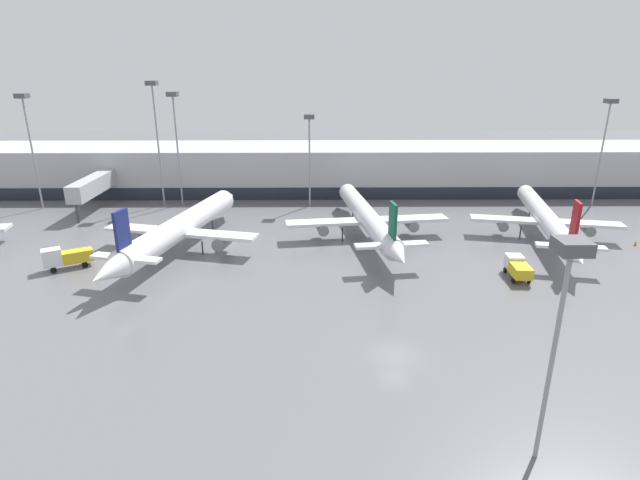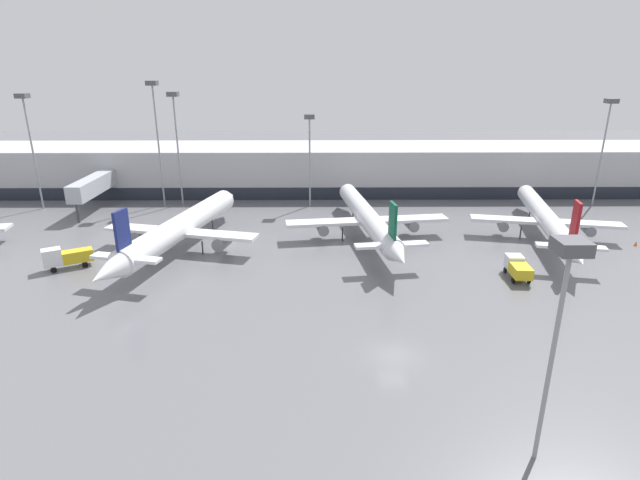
{
  "view_description": "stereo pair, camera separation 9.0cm",
  "coord_description": "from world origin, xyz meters",
  "px_view_note": "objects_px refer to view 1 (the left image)",
  "views": [
    {
      "loc": [
        -6.99,
        -38.24,
        24.31
      ],
      "look_at": [
        -6.38,
        22.34,
        3.0
      ],
      "focal_mm": 28.0,
      "sensor_mm": 36.0,
      "label": 1
    },
    {
      "loc": [
        -6.9,
        -38.24,
        24.31
      ],
      "look_at": [
        -6.38,
        22.34,
        3.0
      ],
      "focal_mm": 28.0,
      "sensor_mm": 36.0,
      "label": 2
    }
  ],
  "objects_px": {
    "service_truck_0": "(66,257)",
    "service_truck_2": "(518,267)",
    "parked_jet_1": "(180,228)",
    "apron_light_mast_3": "(26,120)",
    "apron_light_mast_6": "(155,111)",
    "apron_light_mast_2": "(309,133)",
    "apron_light_mast_5": "(607,123)",
    "apron_light_mast_1": "(175,118)",
    "parked_jet_2": "(367,218)",
    "apron_light_mast_0": "(565,287)",
    "traffic_cone_1": "(636,243)",
    "parked_jet_0": "(546,218)",
    "traffic_cone_2": "(393,231)"
  },
  "relations": [
    {
      "from": "parked_jet_2",
      "to": "apron_light_mast_6",
      "type": "distance_m",
      "value": 42.51
    },
    {
      "from": "apron_light_mast_2",
      "to": "apron_light_mast_5",
      "type": "xyz_separation_m",
      "value": [
        51.85,
        0.16,
        1.77
      ]
    },
    {
      "from": "apron_light_mast_1",
      "to": "apron_light_mast_3",
      "type": "bearing_deg",
      "value": -173.35
    },
    {
      "from": "parked_jet_1",
      "to": "apron_light_mast_1",
      "type": "relative_size",
      "value": 1.85
    },
    {
      "from": "parked_jet_2",
      "to": "service_truck_0",
      "type": "xyz_separation_m",
      "value": [
        -39.01,
        -11.45,
        -1.58
      ]
    },
    {
      "from": "service_truck_0",
      "to": "service_truck_2",
      "type": "distance_m",
      "value": 55.77
    },
    {
      "from": "parked_jet_2",
      "to": "service_truck_2",
      "type": "xyz_separation_m",
      "value": [
        16.65,
        -14.92,
        -1.76
      ]
    },
    {
      "from": "service_truck_0",
      "to": "apron_light_mast_0",
      "type": "relative_size",
      "value": 0.38
    },
    {
      "from": "apron_light_mast_3",
      "to": "apron_light_mast_6",
      "type": "bearing_deg",
      "value": 6.84
    },
    {
      "from": "parked_jet_0",
      "to": "apron_light_mast_1",
      "type": "height_order",
      "value": "apron_light_mast_1"
    },
    {
      "from": "apron_light_mast_3",
      "to": "apron_light_mast_6",
      "type": "xyz_separation_m",
      "value": [
        20.99,
        2.52,
        1.3
      ]
    },
    {
      "from": "apron_light_mast_2",
      "to": "apron_light_mast_5",
      "type": "height_order",
      "value": "apron_light_mast_5"
    },
    {
      "from": "parked_jet_0",
      "to": "apron_light_mast_0",
      "type": "relative_size",
      "value": 2.43
    },
    {
      "from": "parked_jet_1",
      "to": "service_truck_2",
      "type": "distance_m",
      "value": 44.02
    },
    {
      "from": "traffic_cone_2",
      "to": "apron_light_mast_1",
      "type": "xyz_separation_m",
      "value": [
        -36.44,
        17.29,
        15.28
      ]
    },
    {
      "from": "parked_jet_1",
      "to": "service_truck_0",
      "type": "relative_size",
      "value": 6.36
    },
    {
      "from": "parked_jet_2",
      "to": "apron_light_mast_6",
      "type": "xyz_separation_m",
      "value": [
        -35.47,
        19.04,
        13.66
      ]
    },
    {
      "from": "parked_jet_1",
      "to": "service_truck_2",
      "type": "bearing_deg",
      "value": -89.32
    },
    {
      "from": "traffic_cone_2",
      "to": "apron_light_mast_3",
      "type": "distance_m",
      "value": 64.23
    },
    {
      "from": "apron_light_mast_2",
      "to": "apron_light_mast_6",
      "type": "bearing_deg",
      "value": 177.4
    },
    {
      "from": "apron_light_mast_0",
      "to": "apron_light_mast_2",
      "type": "relative_size",
      "value": 0.93
    },
    {
      "from": "traffic_cone_2",
      "to": "service_truck_2",
      "type": "bearing_deg",
      "value": -53.84
    },
    {
      "from": "service_truck_0",
      "to": "apron_light_mast_3",
      "type": "bearing_deg",
      "value": -87.56
    },
    {
      "from": "apron_light_mast_1",
      "to": "apron_light_mast_5",
      "type": "relative_size",
      "value": 1.06
    },
    {
      "from": "service_truck_0",
      "to": "apron_light_mast_2",
      "type": "bearing_deg",
      "value": -165.56
    },
    {
      "from": "traffic_cone_1",
      "to": "apron_light_mast_2",
      "type": "relative_size",
      "value": 0.04
    },
    {
      "from": "service_truck_2",
      "to": "apron_light_mast_3",
      "type": "xyz_separation_m",
      "value": [
        -73.11,
        31.44,
        14.13
      ]
    },
    {
      "from": "apron_light_mast_2",
      "to": "traffic_cone_1",
      "type": "bearing_deg",
      "value": -24.92
    },
    {
      "from": "service_truck_0",
      "to": "traffic_cone_2",
      "type": "relative_size",
      "value": 9.66
    },
    {
      "from": "traffic_cone_1",
      "to": "service_truck_0",
      "type": "bearing_deg",
      "value": -174.34
    },
    {
      "from": "service_truck_0",
      "to": "apron_light_mast_0",
      "type": "xyz_separation_m",
      "value": [
        45.74,
        -32.58,
        10.65
      ]
    },
    {
      "from": "apron_light_mast_6",
      "to": "apron_light_mast_2",
      "type": "bearing_deg",
      "value": -2.6
    },
    {
      "from": "service_truck_2",
      "to": "traffic_cone_2",
      "type": "height_order",
      "value": "service_truck_2"
    },
    {
      "from": "service_truck_0",
      "to": "apron_light_mast_2",
      "type": "distance_m",
      "value": 43.71
    },
    {
      "from": "service_truck_2",
      "to": "apron_light_mast_1",
      "type": "distance_m",
      "value": 61.33
    },
    {
      "from": "parked_jet_1",
      "to": "apron_light_mast_6",
      "type": "bearing_deg",
      "value": 34.57
    },
    {
      "from": "service_truck_2",
      "to": "apron_light_mast_0",
      "type": "bearing_deg",
      "value": 164.1
    },
    {
      "from": "apron_light_mast_3",
      "to": "apron_light_mast_2",
      "type": "bearing_deg",
      "value": 1.56
    },
    {
      "from": "parked_jet_0",
      "to": "service_truck_2",
      "type": "xyz_separation_m",
      "value": [
        -9.43,
        -14.33,
        -1.72
      ]
    },
    {
      "from": "service_truck_0",
      "to": "traffic_cone_1",
      "type": "xyz_separation_m",
      "value": [
        76.93,
        7.63,
        -1.22
      ]
    },
    {
      "from": "traffic_cone_1",
      "to": "apron_light_mast_2",
      "type": "height_order",
      "value": "apron_light_mast_2"
    },
    {
      "from": "apron_light_mast_2",
      "to": "apron_light_mast_5",
      "type": "distance_m",
      "value": 51.88
    },
    {
      "from": "apron_light_mast_3",
      "to": "apron_light_mast_5",
      "type": "relative_size",
      "value": 1.05
    },
    {
      "from": "parked_jet_1",
      "to": "apron_light_mast_0",
      "type": "relative_size",
      "value": 2.45
    },
    {
      "from": "traffic_cone_1",
      "to": "apron_light_mast_5",
      "type": "relative_size",
      "value": 0.04
    },
    {
      "from": "apron_light_mast_5",
      "to": "apron_light_mast_6",
      "type": "bearing_deg",
      "value": 179.23
    },
    {
      "from": "parked_jet_2",
      "to": "apron_light_mast_0",
      "type": "height_order",
      "value": "apron_light_mast_0"
    },
    {
      "from": "apron_light_mast_5",
      "to": "apron_light_mast_0",
      "type": "bearing_deg",
      "value": -120.46
    },
    {
      "from": "service_truck_2",
      "to": "traffic_cone_2",
      "type": "xyz_separation_m",
      "value": [
        -12.41,
        16.98,
        -1.07
      ]
    },
    {
      "from": "service_truck_2",
      "to": "apron_light_mast_0",
      "type": "relative_size",
      "value": 0.33
    }
  ]
}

